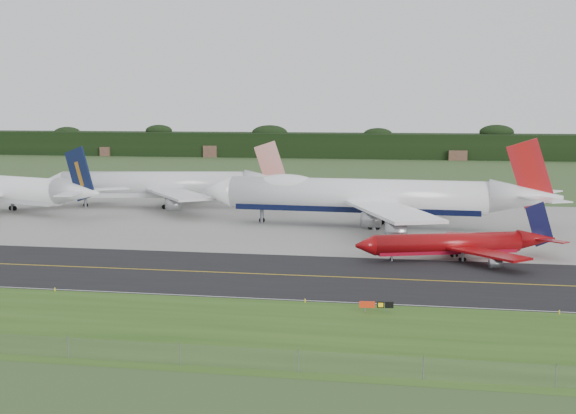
# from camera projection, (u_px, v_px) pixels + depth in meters

# --- Properties ---
(ground) EXTENTS (600.00, 600.00, 0.00)m
(ground) POSITION_uv_depth(u_px,v_px,m) (313.00, 271.00, 125.89)
(ground) COLOR #304922
(ground) RESTS_ON ground
(grass_verge) EXTENTS (400.00, 30.00, 0.01)m
(grass_verge) POSITION_uv_depth(u_px,v_px,m) (266.00, 332.00, 91.75)
(grass_verge) COLOR #294D16
(grass_verge) RESTS_ON ground
(taxiway) EXTENTS (400.00, 32.00, 0.02)m
(taxiway) POSITION_uv_depth(u_px,v_px,m) (309.00, 276.00, 121.98)
(taxiway) COLOR black
(taxiway) RESTS_ON ground
(apron) EXTENTS (400.00, 78.00, 0.01)m
(apron) POSITION_uv_depth(u_px,v_px,m) (348.00, 224.00, 175.63)
(apron) COLOR gray
(apron) RESTS_ON ground
(taxiway_centreline) EXTENTS (400.00, 0.40, 0.00)m
(taxiway_centreline) POSITION_uv_depth(u_px,v_px,m) (309.00, 276.00, 121.98)
(taxiway_centreline) COLOR gold
(taxiway_centreline) RESTS_ON taxiway
(taxiway_edge_line) EXTENTS (400.00, 0.25, 0.00)m
(taxiway_edge_line) POSITION_uv_depth(u_px,v_px,m) (290.00, 300.00, 106.86)
(taxiway_edge_line) COLOR silver
(taxiway_edge_line) RESTS_ON taxiway
(perimeter_fence) EXTENTS (320.00, 0.10, 320.00)m
(perimeter_fence) POSITION_uv_depth(u_px,v_px,m) (238.00, 358.00, 78.93)
(perimeter_fence) COLOR slate
(perimeter_fence) RESTS_ON ground
(horizon_treeline) EXTENTS (700.00, 25.00, 12.00)m
(horizon_treeline) POSITION_uv_depth(u_px,v_px,m) (398.00, 147.00, 392.23)
(horizon_treeline) COLOR black
(horizon_treeline) RESTS_ON ground
(jet_ba_747) EXTENTS (76.77, 63.52, 19.30)m
(jet_ba_747) POSITION_uv_depth(u_px,v_px,m) (369.00, 196.00, 170.42)
(jet_ba_747) COLOR white
(jet_ba_747) RESTS_ON ground
(jet_red_737) EXTENTS (34.25, 27.13, 9.53)m
(jet_red_737) POSITION_uv_depth(u_px,v_px,m) (458.00, 244.00, 134.91)
(jet_red_737) COLOR maroon
(jet_red_737) RESTS_ON ground
(jet_navy_gold) EXTENTS (62.86, 53.20, 16.70)m
(jet_navy_gold) POSITION_uv_depth(u_px,v_px,m) (0.00, 190.00, 194.27)
(jet_navy_gold) COLOR white
(jet_navy_gold) RESTS_ON ground
(jet_star_tail) EXTENTS (64.06, 52.91, 16.94)m
(jet_star_tail) POSITION_uv_depth(u_px,v_px,m) (167.00, 185.00, 203.04)
(jet_star_tail) COLOR silver
(jet_star_tail) RESTS_ON ground
(taxiway_sign) EXTENTS (4.26, 0.61, 1.42)m
(taxiway_sign) POSITION_uv_depth(u_px,v_px,m) (376.00, 305.00, 100.23)
(taxiway_sign) COLOR slate
(taxiway_sign) RESTS_ON ground
(edge_marker_left) EXTENTS (0.16, 0.16, 0.50)m
(edge_marker_left) POSITION_uv_depth(u_px,v_px,m) (55.00, 289.00, 111.87)
(edge_marker_left) COLOR yellow
(edge_marker_left) RESTS_ON ground
(edge_marker_center) EXTENTS (0.16, 0.16, 0.50)m
(edge_marker_center) POSITION_uv_depth(u_px,v_px,m) (305.00, 301.00, 105.47)
(edge_marker_center) COLOR yellow
(edge_marker_center) RESTS_ON ground
(edge_marker_right) EXTENTS (0.16, 0.16, 0.50)m
(edge_marker_right) POSITION_uv_depth(u_px,v_px,m) (559.00, 312.00, 99.67)
(edge_marker_right) COLOR yellow
(edge_marker_right) RESTS_ON ground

